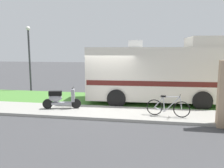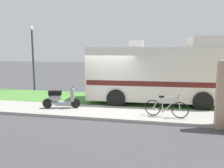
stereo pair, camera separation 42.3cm
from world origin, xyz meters
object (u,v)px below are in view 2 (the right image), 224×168
(bicycle, at_px, (166,108))
(street_lamp_post, at_px, (33,52))
(motorhome_rv, at_px, (158,73))
(pickup_truck_near, at_px, (171,76))
(scooter, at_px, (60,98))

(bicycle, height_order, street_lamp_post, street_lamp_post)
(motorhome_rv, xyz_separation_m, street_lamp_post, (-8.38, 2.35, 1.00))
(pickup_truck_near, height_order, street_lamp_post, street_lamp_post)
(bicycle, height_order, pickup_truck_near, pickup_truck_near)
(motorhome_rv, xyz_separation_m, scooter, (-4.32, -2.32, -1.03))
(scooter, distance_m, street_lamp_post, 6.51)
(bicycle, bearing_deg, pickup_truck_near, 86.86)
(street_lamp_post, bearing_deg, pickup_truck_near, 13.36)
(scooter, bearing_deg, motorhome_rv, 28.25)
(pickup_truck_near, bearing_deg, motorhome_rv, -100.01)
(bicycle, bearing_deg, motorhome_rv, 98.31)
(motorhome_rv, bearing_deg, pickup_truck_near, 79.99)
(scooter, relative_size, street_lamp_post, 0.39)
(pickup_truck_near, bearing_deg, bicycle, -93.14)
(motorhome_rv, distance_m, bicycle, 2.99)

